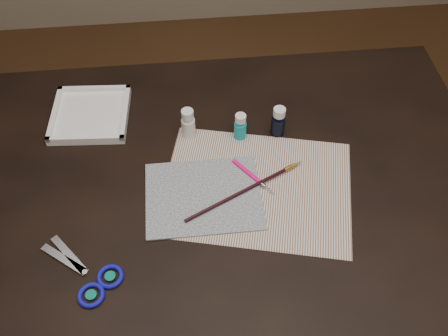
{
  "coord_description": "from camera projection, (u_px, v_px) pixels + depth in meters",
  "views": [
    {
      "loc": [
        -0.07,
        -0.71,
        1.69
      ],
      "look_at": [
        0.0,
        0.0,
        0.8
      ],
      "focal_mm": 40.0,
      "sensor_mm": 36.0,
      "label": 1
    }
  ],
  "objects": [
    {
      "name": "paint_bottle_white",
      "position": [
        188.0,
        123.0,
        1.24
      ],
      "size": [
        0.04,
        0.04,
        0.08
      ],
      "primitive_type": "cylinder",
      "rotation": [
        0.0,
        0.0,
        0.14
      ],
      "color": "white",
      "rests_on": "table"
    },
    {
      "name": "craft_knife",
      "position": [
        254.0,
        177.0,
        1.18
      ],
      "size": [
        0.09,
        0.12,
        0.01
      ],
      "primitive_type": null,
      "rotation": [
        0.0,
        0.0,
        -0.92
      ],
      "color": "#FF0F7D",
      "rests_on": "paper"
    },
    {
      "name": "ground",
      "position": [
        224.0,
        311.0,
        1.77
      ],
      "size": [
        3.5,
        3.5,
        0.02
      ],
      "primitive_type": "cube",
      "color": "#422614",
      "rests_on": "ground"
    },
    {
      "name": "paint_bottle_cyan",
      "position": [
        240.0,
        126.0,
        1.24
      ],
      "size": [
        0.04,
        0.04,
        0.08
      ],
      "primitive_type": "cylinder",
      "rotation": [
        0.0,
        0.0,
        -0.31
      ],
      "color": "#13A4B1",
      "rests_on": "table"
    },
    {
      "name": "paper",
      "position": [
        257.0,
        187.0,
        1.17
      ],
      "size": [
        0.5,
        0.42,
        0.0
      ],
      "primitive_type": "cube",
      "rotation": [
        0.0,
        0.0,
        -0.24
      ],
      "color": "white",
      "rests_on": "table"
    },
    {
      "name": "paintbrush",
      "position": [
        247.0,
        189.0,
        1.15
      ],
      "size": [
        0.3,
        0.15,
        0.01
      ],
      "primitive_type": null,
      "rotation": [
        0.0,
        0.0,
        0.46
      ],
      "color": "black",
      "rests_on": "canvas"
    },
    {
      "name": "palette_tray",
      "position": [
        90.0,
        114.0,
        1.3
      ],
      "size": [
        0.21,
        0.21,
        0.02
      ],
      "primitive_type": "cube",
      "rotation": [
        0.0,
        0.0,
        -0.07
      ],
      "color": "white",
      "rests_on": "table"
    },
    {
      "name": "paint_bottle_navy",
      "position": [
        278.0,
        121.0,
        1.24
      ],
      "size": [
        0.04,
        0.04,
        0.08
      ],
      "primitive_type": "cylinder",
      "rotation": [
        0.0,
        0.0,
        -0.31
      ],
      "color": "black",
      "rests_on": "table"
    },
    {
      "name": "canvas",
      "position": [
        203.0,
        196.0,
        1.15
      ],
      "size": [
        0.27,
        0.21,
        0.0
      ],
      "primitive_type": "cube",
      "rotation": [
        0.0,
        0.0,
        0.0
      ],
      "color": "black",
      "rests_on": "paper"
    },
    {
      "name": "scissors",
      "position": [
        76.0,
        270.0,
        1.03
      ],
      "size": [
        0.24,
        0.22,
        0.01
      ],
      "primitive_type": null,
      "rotation": [
        0.0,
        0.0,
        2.49
      ],
      "color": "silver",
      "rests_on": "table"
    },
    {
      "name": "table",
      "position": [
        224.0,
        258.0,
        1.47
      ],
      "size": [
        1.3,
        0.9,
        0.75
      ],
      "primitive_type": "cube",
      "color": "black",
      "rests_on": "ground"
    }
  ]
}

